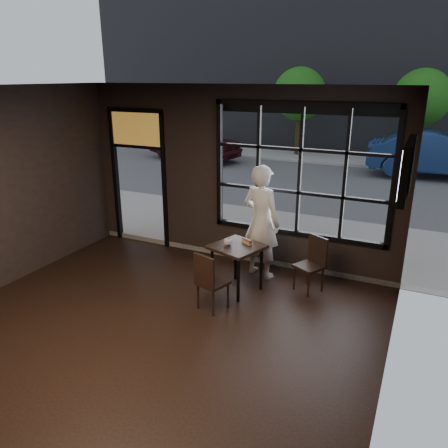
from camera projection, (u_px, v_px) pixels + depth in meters
The scene contains 17 objects.
floor at pixel (119, 360), 5.41m from camera, with size 6.00×7.00×0.02m, color black.
ceiling at pixel (94, 88), 4.37m from camera, with size 6.00×7.00×0.02m, color black.
wall_right at pixel (391, 292), 3.68m from camera, with size 0.04×7.00×3.20m, color black.
window_frame at pixel (300, 171), 7.34m from camera, with size 3.06×0.12×2.28m, color black.
stained_transom at pixel (136, 129), 8.49m from camera, with size 1.20×0.06×0.70m, color orange.
street_asphalt at pixel (374, 135), 25.96m from camera, with size 60.00×41.00×0.04m, color #545456.
cafe_table at pixel (237, 268), 7.04m from camera, with size 0.72×0.72×0.78m, color black.
chair_near at pixel (213, 281), 6.45m from camera, with size 0.39×0.39×0.91m, color black.
chair_window at pixel (309, 265), 7.00m from camera, with size 0.39×0.39×0.90m, color black.
man at pixel (261, 222), 7.39m from camera, with size 0.72×0.47×1.96m, color white.
hotdog at pixel (247, 242), 6.99m from camera, with size 0.20×0.08×0.06m, color tan, non-canonical shape.
cup at pixel (228, 242), 6.93m from camera, with size 0.12×0.12×0.10m, color silver.
tv at pixel (407, 169), 4.93m from camera, with size 0.13×1.12×0.65m, color black.
navy_car at pixel (437, 154), 14.69m from camera, with size 1.56×4.47×1.47m, color navy.
maroon_car at pixel (194, 141), 17.88m from camera, with size 1.64×4.07×1.39m, color #410F19.
tree_left at pixel (299, 94), 18.09m from camera, with size 2.16×2.16×3.68m.
tree_right at pixel (422, 98), 16.23m from camera, with size 2.11×2.11×3.60m.
Camera 1 is at (3.13, -3.58, 3.33)m, focal length 35.00 mm.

